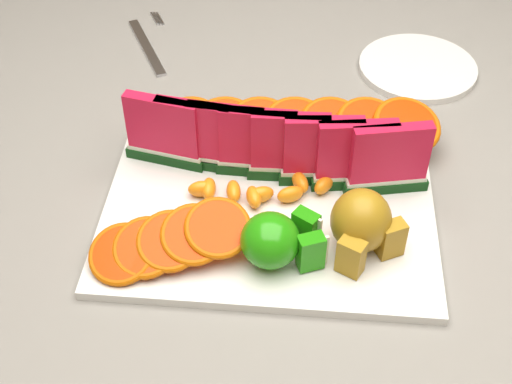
# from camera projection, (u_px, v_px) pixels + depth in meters

# --- Properties ---
(table) EXTENTS (1.40, 0.90, 0.75)m
(table) POSITION_uv_depth(u_px,v_px,m) (270.00, 213.00, 1.02)
(table) COLOR #542F1D
(table) RESTS_ON ground
(tablecloth) EXTENTS (1.53, 1.03, 0.20)m
(tablecloth) POSITION_uv_depth(u_px,v_px,m) (270.00, 181.00, 0.98)
(tablecloth) COLOR gray
(tablecloth) RESTS_ON table
(platter) EXTENTS (0.40, 0.30, 0.01)m
(platter) POSITION_uv_depth(u_px,v_px,m) (269.00, 210.00, 0.87)
(platter) COLOR silver
(platter) RESTS_ON tablecloth
(apple_cluster) EXTENTS (0.10, 0.08, 0.06)m
(apple_cluster) POSITION_uv_depth(u_px,v_px,m) (277.00, 240.00, 0.78)
(apple_cluster) COLOR #1D9409
(apple_cluster) RESTS_ON platter
(pear_cluster) EXTENTS (0.09, 0.09, 0.08)m
(pear_cluster) POSITION_uv_depth(u_px,v_px,m) (362.00, 224.00, 0.79)
(pear_cluster) COLOR #B69818
(pear_cluster) RESTS_ON platter
(side_plate) EXTENTS (0.23, 0.23, 0.01)m
(side_plate) POSITION_uv_depth(u_px,v_px,m) (418.00, 67.00, 1.09)
(side_plate) COLOR silver
(side_plate) RESTS_ON tablecloth
(fork) EXTENTS (0.09, 0.19, 0.00)m
(fork) POSITION_uv_depth(u_px,v_px,m) (148.00, 44.00, 1.15)
(fork) COLOR silver
(fork) RESTS_ON tablecloth
(watermelon_row) EXTENTS (0.39, 0.07, 0.10)m
(watermelon_row) POSITION_uv_depth(u_px,v_px,m) (274.00, 146.00, 0.88)
(watermelon_row) COLOR #0A3808
(watermelon_row) RESTS_ON platter
(orange_fan_front) EXTENTS (0.20, 0.12, 0.05)m
(orange_fan_front) POSITION_uv_depth(u_px,v_px,m) (170.00, 241.00, 0.79)
(orange_fan_front) COLOR #E94908
(orange_fan_front) RESTS_ON platter
(orange_fan_back) EXTENTS (0.40, 0.12, 0.05)m
(orange_fan_back) POSITION_uv_depth(u_px,v_px,m) (297.00, 124.00, 0.94)
(orange_fan_back) COLOR #E94908
(orange_fan_back) RESTS_ON platter
(tangerine_segments) EXTENTS (0.18, 0.07, 0.02)m
(tangerine_segments) POSITION_uv_depth(u_px,v_px,m) (259.00, 190.00, 0.87)
(tangerine_segments) COLOR #FE4613
(tangerine_segments) RESTS_ON platter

